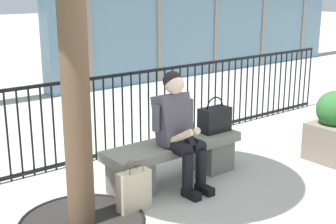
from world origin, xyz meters
name	(u,v)px	position (x,y,z in m)	size (l,w,h in m)	color
ground_plane	(174,181)	(0.00, 0.00, 0.00)	(60.00, 60.00, 0.00)	#B2ADA3
stone_bench	(174,157)	(0.00, 0.00, 0.27)	(1.60, 0.44, 0.45)	gray
seated_person_with_phone	(179,127)	(-0.04, -0.13, 0.65)	(0.52, 0.66, 1.21)	black
handbag_on_bench	(215,119)	(0.58, -0.01, 0.59)	(0.36, 0.20, 0.40)	black
shopping_bag	(134,191)	(-0.73, -0.31, 0.20)	(0.32, 0.13, 0.49)	beige
plaza_railing	(118,114)	(0.00, 1.08, 0.52)	(7.78, 0.04, 1.02)	black
planter	(333,129)	(1.89, -0.67, 0.39)	(0.50, 0.50, 0.85)	#726656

